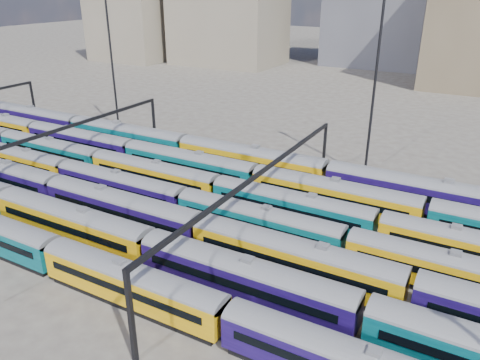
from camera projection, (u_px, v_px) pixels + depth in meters
The scene contains 12 objects.
ground at pixel (183, 219), 55.02m from camera, with size 500.00×500.00×0.00m, color #443E39.
rake_0 at pixel (227, 316), 35.37m from camera, with size 111.77×2.73×4.58m.
rake_1 at pixel (149, 245), 44.44m from camera, with size 122.77×2.99×5.04m.
rake_2 at pixel (121, 206), 52.05m from camera, with size 103.18×3.02×5.09m.
rake_3 at pixel (120, 184), 58.28m from camera, with size 134.73×2.82×4.73m.
rake_4 at pixel (291, 204), 52.90m from camera, with size 137.04×2.86×4.81m.
rake_5 at pixel (189, 162), 64.70m from camera, with size 103.64×3.04×5.11m.
rake_6 at pixel (185, 146), 70.53m from camera, with size 134.74×3.28×5.54m.
gantry_1 at pixel (56, 139), 61.31m from camera, with size 0.35×40.35×8.03m.
gantry_2 at pixel (260, 182), 47.90m from camera, with size 0.35×40.35×8.03m.
mast_1 at pixel (111, 56), 80.68m from camera, with size 1.40×0.50×25.60m.
mast_3 at pixel (376, 78), 62.17m from camera, with size 1.40×0.50×25.60m.
Camera 1 is at (29.60, -39.45, 25.72)m, focal length 35.00 mm.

